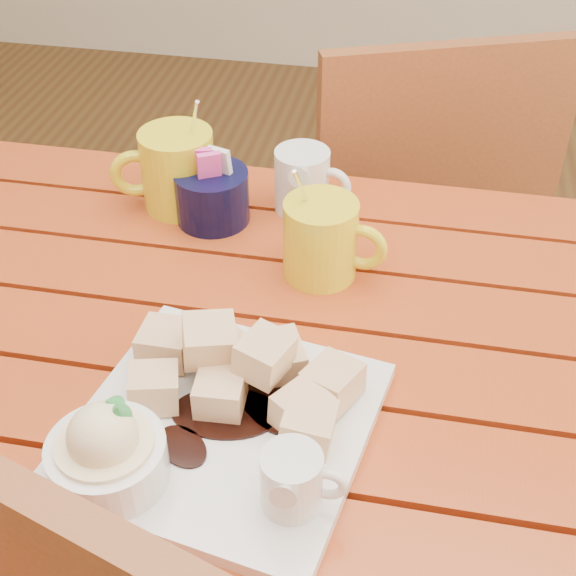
% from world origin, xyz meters
% --- Properties ---
extents(table, '(1.20, 0.79, 0.75)m').
position_xyz_m(table, '(0.00, 0.00, 0.64)').
color(table, '#AD3816').
rests_on(table, ground).
extents(dessert_plate, '(0.32, 0.32, 0.11)m').
position_xyz_m(dessert_plate, '(-0.01, -0.14, 0.78)').
color(dessert_plate, white).
rests_on(dessert_plate, table).
extents(coffee_mug_left, '(0.14, 0.10, 0.17)m').
position_xyz_m(coffee_mug_left, '(-0.16, 0.27, 0.81)').
color(coffee_mug_left, yellow).
rests_on(coffee_mug_left, table).
extents(coffee_mug_right, '(0.13, 0.09, 0.15)m').
position_xyz_m(coffee_mug_right, '(0.06, 0.16, 0.80)').
color(coffee_mug_right, yellow).
rests_on(coffee_mug_right, table).
extents(cream_pitcher, '(0.11, 0.09, 0.09)m').
position_xyz_m(cream_pitcher, '(0.01, 0.30, 0.80)').
color(cream_pitcher, white).
rests_on(cream_pitcher, table).
extents(sugar_caddy, '(0.10, 0.10, 0.11)m').
position_xyz_m(sugar_caddy, '(-0.10, 0.25, 0.79)').
color(sugar_caddy, black).
rests_on(sugar_caddy, table).
extents(chair_far, '(0.55, 0.55, 0.90)m').
position_xyz_m(chair_far, '(0.16, 0.67, 0.50)').
color(chair_far, brown).
rests_on(chair_far, ground).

